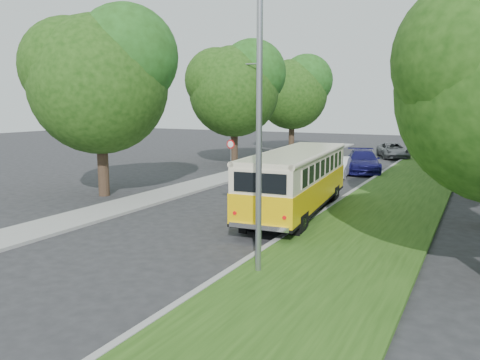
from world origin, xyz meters
The scene contains 13 objects.
ground centered at (0.00, 0.00, 0.00)m, with size 120.00×120.00×0.00m, color #262628.
curb centered at (3.60, 5.00, 0.07)m, with size 0.20×70.00×0.15m, color gray.
grass_verge centered at (5.95, 5.00, 0.07)m, with size 4.50×70.00×0.13m, color #244712.
sidewalk centered at (-4.80, 5.00, 0.06)m, with size 2.20×70.00×0.12m, color gray.
treeline centered at (3.15, 17.99, 5.93)m, with size 24.27×41.91×9.46m.
lamppost_near centered at (4.21, -2.50, 4.37)m, with size 1.71×0.16×8.00m.
lamppost_far centered at (-4.70, 16.00, 4.12)m, with size 1.71×0.16×7.50m.
warning_sign centered at (-4.50, 11.98, 1.71)m, with size 0.56×0.10×2.50m.
vintage_bus centered at (2.67, 4.66, 1.38)m, with size 2.39×9.28×2.76m, color yellow, non-canonical shape.
car_silver centered at (1.17, 7.45, 0.75)m, with size 1.77×4.40×1.50m, color #A5A6AA.
car_white centered at (1.30, 15.65, 0.64)m, with size 1.36×3.90×1.29m, color white.
car_blue centered at (2.24, 18.51, 0.76)m, with size 2.12×5.22×1.52m, color #151458.
car_grey centered at (2.59, 28.36, 0.65)m, with size 2.17×4.71×1.31m, color #5A5E62.
Camera 1 is at (9.53, -13.57, 4.61)m, focal length 35.00 mm.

